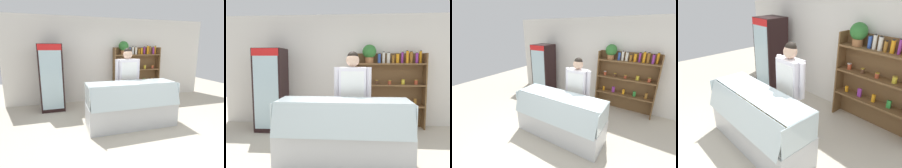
# 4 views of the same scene
# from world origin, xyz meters

# --- Properties ---
(ground_plane) EXTENTS (12.00, 12.00, 0.00)m
(ground_plane) POSITION_xyz_m (0.00, 0.00, 0.00)
(ground_plane) COLOR beige
(back_wall) EXTENTS (6.80, 0.10, 2.70)m
(back_wall) POSITION_xyz_m (0.00, 2.34, 1.35)
(back_wall) COLOR white
(back_wall) RESTS_ON ground
(drinks_fridge) EXTENTS (0.63, 0.63, 1.87)m
(drinks_fridge) POSITION_xyz_m (-1.99, 1.76, 0.93)
(drinks_fridge) COLOR black
(drinks_fridge) RESTS_ON ground
(shelving_unit) EXTENTS (1.62, 0.32, 1.97)m
(shelving_unit) POSITION_xyz_m (0.65, 2.12, 1.15)
(shelving_unit) COLOR brown
(shelving_unit) RESTS_ON ground
(deli_display_case) EXTENTS (2.02, 0.77, 1.01)m
(deli_display_case) POSITION_xyz_m (-0.25, 0.14, 0.31)
(deli_display_case) COLOR silver
(deli_display_case) RESTS_ON ground
(shop_clerk) EXTENTS (0.66, 0.25, 1.76)m
(shop_clerk) POSITION_xyz_m (-0.12, 0.74, 1.05)
(shop_clerk) COLOR #2D2D38
(shop_clerk) RESTS_ON ground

